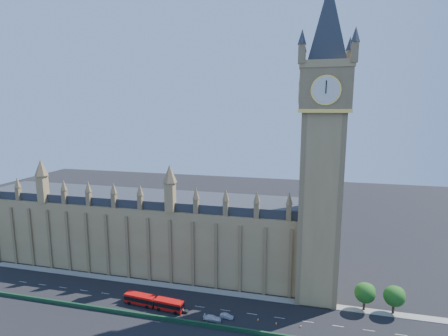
% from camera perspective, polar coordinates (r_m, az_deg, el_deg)
% --- Properties ---
extents(ground, '(400.00, 400.00, 0.00)m').
position_cam_1_polar(ground, '(114.92, -6.05, -21.34)').
color(ground, black).
rests_on(ground, ground).
extents(palace_westminster, '(120.00, 20.00, 28.00)m').
position_cam_1_polar(palace_westminster, '(136.51, -13.04, -9.91)').
color(palace_westminster, '#9C7F4B').
rests_on(palace_westminster, ground).
extents(elizabeth_tower, '(20.59, 20.59, 105.00)m').
position_cam_1_polar(elizabeth_tower, '(106.46, 15.90, 6.86)').
color(elizabeth_tower, '#9C7F4B').
rests_on(elizabeth_tower, ground).
extents(bridge_parapet, '(160.00, 0.60, 1.20)m').
position_cam_1_polar(bridge_parapet, '(107.50, -7.82, -23.41)').
color(bridge_parapet, '#1E4C2D').
rests_on(bridge_parapet, ground).
extents(kerb_north, '(160.00, 3.00, 0.16)m').
position_cam_1_polar(kerb_north, '(122.64, -4.46, -19.12)').
color(kerb_north, gray).
rests_on(kerb_north, ground).
extents(tree_east_near, '(6.00, 6.00, 8.50)m').
position_cam_1_polar(tree_east_near, '(116.99, 22.13, -18.28)').
color(tree_east_near, '#382619').
rests_on(tree_east_near, ground).
extents(tree_east_far, '(6.00, 6.00, 8.50)m').
position_cam_1_polar(tree_east_far, '(118.49, 26.16, -18.21)').
color(tree_east_far, '#382619').
rests_on(tree_east_far, ground).
extents(red_bus, '(19.23, 4.58, 3.24)m').
position_cam_1_polar(red_bus, '(114.42, -11.43, -20.65)').
color(red_bus, red).
rests_on(red_bus, ground).
extents(car_grey, '(4.01, 1.82, 1.34)m').
position_cam_1_polar(car_grey, '(111.50, -6.93, -22.02)').
color(car_grey, '#383A3F').
rests_on(car_grey, ground).
extents(car_silver, '(4.05, 1.83, 1.29)m').
position_cam_1_polar(car_silver, '(108.22, 0.44, -23.04)').
color(car_silver, '#A2A4A9').
rests_on(car_silver, ground).
extents(car_white, '(5.16, 2.17, 1.49)m').
position_cam_1_polar(car_white, '(107.25, -1.91, -23.32)').
color(car_white, silver).
rests_on(car_white, ground).
extents(cone_a, '(0.55, 0.55, 0.68)m').
position_cam_1_polar(cone_a, '(106.90, 8.53, -23.81)').
color(cone_a, black).
rests_on(cone_a, ground).
extents(cone_b, '(0.62, 0.62, 0.75)m').
position_cam_1_polar(cone_b, '(108.68, 0.89, -23.06)').
color(cone_b, black).
rests_on(cone_b, ground).
extents(cone_c, '(0.50, 0.50, 0.65)m').
position_cam_1_polar(cone_c, '(107.94, 5.58, -23.39)').
color(cone_c, black).
rests_on(cone_c, ground).
extents(cone_d, '(0.41, 0.41, 0.62)m').
position_cam_1_polar(cone_d, '(107.10, 12.41, -23.89)').
color(cone_d, black).
rests_on(cone_d, ground).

